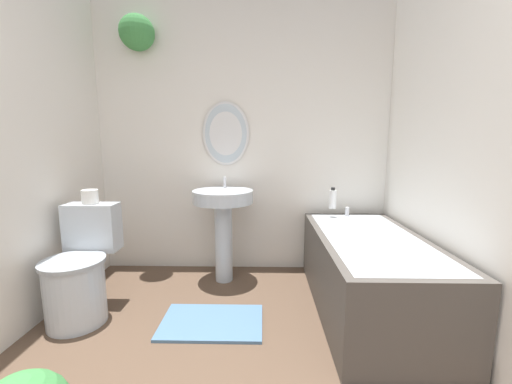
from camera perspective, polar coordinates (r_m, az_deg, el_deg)
wall_back at (r=2.91m, az=-3.50°, el=10.36°), size 2.73×0.29×2.40m
wall_right at (r=1.92m, az=38.63°, el=7.52°), size 0.06×2.80×2.40m
toilet at (r=2.48m, az=-29.35°, el=-12.83°), size 0.40×0.54×0.75m
pedestal_sink at (r=2.67m, az=-5.99°, el=-3.86°), size 0.51×0.51×0.89m
bathtub at (r=2.41m, az=19.82°, el=-13.54°), size 0.71×1.44×0.62m
shampoo_bottle at (r=2.79m, az=13.76°, el=-1.21°), size 0.06×0.06×0.18m
bath_mat at (r=2.26m, az=-8.01°, el=-22.38°), size 0.66×0.43×0.02m
toilet_paper_roll at (r=2.52m, az=-27.95°, el=-0.78°), size 0.11×0.11×0.10m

